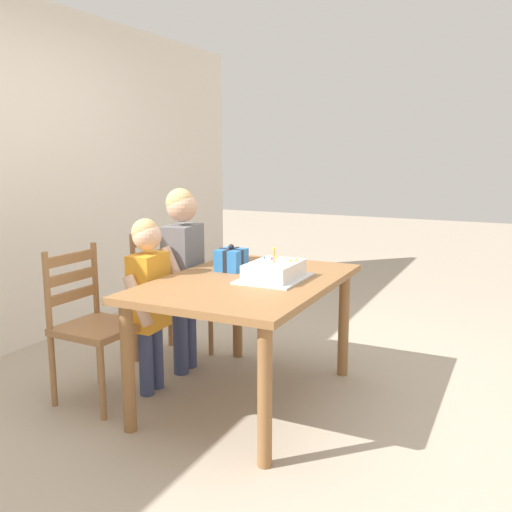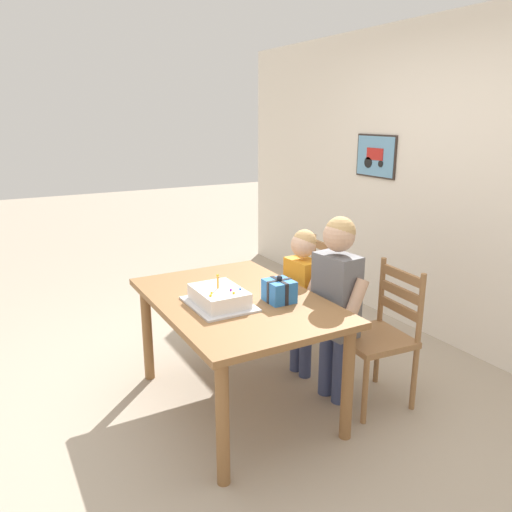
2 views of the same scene
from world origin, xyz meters
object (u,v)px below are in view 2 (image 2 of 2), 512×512
at_px(dining_table, 236,313).
at_px(child_younger, 302,289).
at_px(chair_right, 379,335).
at_px(chair_left, 310,298).
at_px(birthday_cake, 219,297).
at_px(gift_box_red_large, 279,291).
at_px(child_older, 336,292).

relative_size(dining_table, child_younger, 1.29).
distance_m(chair_right, child_younger, 0.62).
relative_size(dining_table, chair_left, 1.52).
distance_m(chair_left, chair_right, 0.78).
height_order(birthday_cake, gift_box_red_large, birthday_cake).
xyz_separation_m(gift_box_red_large, child_older, (0.06, 0.39, -0.06)).
relative_size(dining_table, gift_box_red_large, 7.89).
distance_m(gift_box_red_large, child_older, 0.40).
xyz_separation_m(gift_box_red_large, chair_right, (0.22, 0.63, -0.34)).
bearing_deg(chair_right, birthday_cake, -109.07).
distance_m(chair_left, child_younger, 0.39).
relative_size(birthday_cake, chair_right, 0.48).
distance_m(dining_table, chair_left, 0.94).
bearing_deg(chair_right, child_older, -123.70).
distance_m(dining_table, birthday_cake, 0.21).
bearing_deg(child_older, gift_box_red_large, -98.30).
xyz_separation_m(chair_left, chair_right, (0.78, -0.00, 0.00)).
distance_m(gift_box_red_large, child_younger, 0.53).
bearing_deg(child_older, chair_left, 158.78).
height_order(dining_table, birthday_cake, birthday_cake).
relative_size(gift_box_red_large, chair_right, 0.19).
relative_size(dining_table, chair_right, 1.52).
relative_size(child_older, child_younger, 1.14).
bearing_deg(dining_table, chair_right, 64.86).
xyz_separation_m(birthday_cake, chair_left, (-0.44, 0.98, -0.33)).
bearing_deg(birthday_cake, child_younger, 105.51).
bearing_deg(child_younger, chair_right, 23.84).
bearing_deg(chair_left, dining_table, -65.15).
xyz_separation_m(birthday_cake, chair_right, (0.34, 0.98, -0.33)).
height_order(chair_left, child_older, child_older).
relative_size(birthday_cake, chair_left, 0.48).
height_order(dining_table, chair_left, chair_left).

